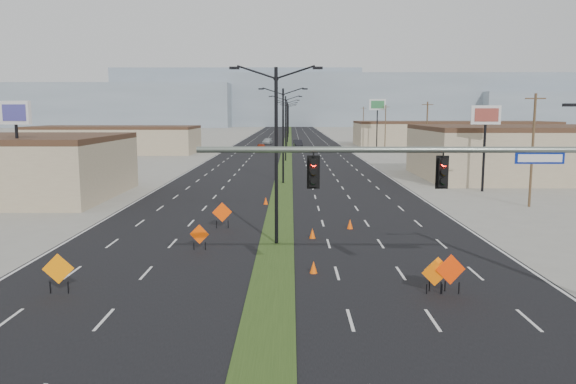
{
  "coord_description": "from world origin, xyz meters",
  "views": [
    {
      "loc": [
        0.83,
        -19.58,
        7.52
      ],
      "look_at": [
        0.67,
        10.81,
        3.2
      ],
      "focal_mm": 35.0,
      "sensor_mm": 36.0,
      "label": 1
    }
  ],
  "objects_px": {
    "cone_1": "(312,233)",
    "cone_3": "(266,201)",
    "pole_sign_east_near": "(486,122)",
    "cone_2": "(350,224)",
    "pole_sign_east_far": "(377,108)",
    "construction_sign_0": "(58,270)",
    "construction_sign_5": "(438,271)",
    "car_far": "(267,141)",
    "streetlight_4": "(288,121)",
    "streetlight_6": "(289,118)",
    "streetlight_5": "(288,119)",
    "construction_sign_1": "(199,235)",
    "car_mid": "(298,143)",
    "construction_sign_2": "(222,213)",
    "pole_sign_west": "(16,122)",
    "car_left": "(261,148)",
    "construction_sign_3": "(451,271)",
    "streetlight_3": "(287,123)",
    "construction_sign_4": "(435,275)",
    "streetlight_2": "(286,126)",
    "streetlight_1": "(283,132)",
    "signal_mast": "(490,184)",
    "cone_0": "(314,267)",
    "streetlight_0": "(276,150)"
  },
  "relations": [
    {
      "from": "construction_sign_4",
      "to": "pole_sign_west",
      "type": "height_order",
      "value": "pole_sign_west"
    },
    {
      "from": "construction_sign_3",
      "to": "cone_2",
      "type": "height_order",
      "value": "construction_sign_3"
    },
    {
      "from": "construction_sign_0",
      "to": "cone_2",
      "type": "height_order",
      "value": "construction_sign_0"
    },
    {
      "from": "streetlight_3",
      "to": "pole_sign_east_far",
      "type": "relative_size",
      "value": 0.98
    },
    {
      "from": "streetlight_4",
      "to": "cone_0",
      "type": "xyz_separation_m",
      "value": [
        1.9,
        -117.96,
        -5.12
      ]
    },
    {
      "from": "streetlight_0",
      "to": "streetlight_1",
      "type": "xyz_separation_m",
      "value": [
        0.0,
        28.0,
        0.0
      ]
    },
    {
      "from": "cone_1",
      "to": "streetlight_3",
      "type": "bearing_deg",
      "value": 91.47
    },
    {
      "from": "cone_3",
      "to": "streetlight_6",
      "type": "bearing_deg",
      "value": 89.54
    },
    {
      "from": "cone_2",
      "to": "pole_sign_east_far",
      "type": "bearing_deg",
      "value": 80.19
    },
    {
      "from": "car_far",
      "to": "cone_1",
      "type": "xyz_separation_m",
      "value": [
        6.93,
        -100.89,
        -0.37
      ]
    },
    {
      "from": "signal_mast",
      "to": "streetlight_6",
      "type": "xyz_separation_m",
      "value": [
        -8.56,
        178.0,
        0.63
      ]
    },
    {
      "from": "cone_1",
      "to": "pole_sign_east_far",
      "type": "height_order",
      "value": "pole_sign_east_far"
    },
    {
      "from": "cone_1",
      "to": "cone_3",
      "type": "xyz_separation_m",
      "value": [
        -3.37,
        12.54,
        -0.01
      ]
    },
    {
      "from": "streetlight_3",
      "to": "pole_sign_east_far",
      "type": "xyz_separation_m",
      "value": [
        18.48,
        0.08,
        2.95
      ]
    },
    {
      "from": "cone_0",
      "to": "streetlight_3",
      "type": "bearing_deg",
      "value": 91.21
    },
    {
      "from": "streetlight_4",
      "to": "cone_1",
      "type": "relative_size",
      "value": 15.92
    },
    {
      "from": "streetlight_4",
      "to": "cone_3",
      "type": "height_order",
      "value": "streetlight_4"
    },
    {
      "from": "car_left",
      "to": "construction_sign_0",
      "type": "relative_size",
      "value": 2.79
    },
    {
      "from": "streetlight_6",
      "to": "pole_sign_east_far",
      "type": "xyz_separation_m",
      "value": [
        18.48,
        -83.92,
        2.95
      ]
    },
    {
      "from": "construction_sign_0",
      "to": "construction_sign_5",
      "type": "distance_m",
      "value": 15.89
    },
    {
      "from": "streetlight_6",
      "to": "car_mid",
      "type": "relative_size",
      "value": 2.01
    },
    {
      "from": "signal_mast",
      "to": "construction_sign_4",
      "type": "distance_m",
      "value": 4.42
    },
    {
      "from": "streetlight_2",
      "to": "car_mid",
      "type": "relative_size",
      "value": 2.01
    },
    {
      "from": "streetlight_3",
      "to": "cone_2",
      "type": "distance_m",
      "value": 80.08
    },
    {
      "from": "streetlight_0",
      "to": "construction_sign_4",
      "type": "relative_size",
      "value": 6.87
    },
    {
      "from": "streetlight_5",
      "to": "car_far",
      "type": "relative_size",
      "value": 2.13
    },
    {
      "from": "streetlight_4",
      "to": "pole_sign_east_near",
      "type": "distance_m",
      "value": 92.19
    },
    {
      "from": "construction_sign_4",
      "to": "pole_sign_east_near",
      "type": "bearing_deg",
      "value": 69.1
    },
    {
      "from": "streetlight_6",
      "to": "construction_sign_5",
      "type": "height_order",
      "value": "streetlight_6"
    },
    {
      "from": "cone_1",
      "to": "car_far",
      "type": "bearing_deg",
      "value": 93.93
    },
    {
      "from": "car_mid",
      "to": "cone_3",
      "type": "xyz_separation_m",
      "value": [
        -3.54,
        -76.41,
        -0.51
      ]
    },
    {
      "from": "streetlight_1",
      "to": "construction_sign_4",
      "type": "distance_m",
      "value": 37.9
    },
    {
      "from": "car_mid",
      "to": "streetlight_6",
      "type": "bearing_deg",
      "value": 86.73
    },
    {
      "from": "car_far",
      "to": "pole_sign_west",
      "type": "relative_size",
      "value": 0.56
    },
    {
      "from": "streetlight_4",
      "to": "construction_sign_5",
      "type": "xyz_separation_m",
      "value": [
        7.02,
        -120.64,
        -4.54
      ]
    },
    {
      "from": "car_mid",
      "to": "cone_0",
      "type": "height_order",
      "value": "car_mid"
    },
    {
      "from": "streetlight_2",
      "to": "cone_1",
      "type": "xyz_separation_m",
      "value": [
        2.12,
        -54.59,
        -5.1
      ]
    },
    {
      "from": "car_mid",
      "to": "construction_sign_0",
      "type": "relative_size",
      "value": 2.9
    },
    {
      "from": "car_left",
      "to": "cone_2",
      "type": "relative_size",
      "value": 7.38
    },
    {
      "from": "streetlight_5",
      "to": "construction_sign_1",
      "type": "bearing_deg",
      "value": -91.7
    },
    {
      "from": "cone_3",
      "to": "streetlight_2",
      "type": "bearing_deg",
      "value": 88.31
    },
    {
      "from": "pole_sign_east_near",
      "to": "cone_3",
      "type": "bearing_deg",
      "value": -146.15
    },
    {
      "from": "construction_sign_4",
      "to": "cone_1",
      "type": "xyz_separation_m",
      "value": [
        -4.69,
        10.41,
        -0.54
      ]
    },
    {
      "from": "streetlight_4",
      "to": "streetlight_6",
      "type": "xyz_separation_m",
      "value": [
        0.0,
        56.0,
        0.0
      ]
    },
    {
      "from": "pole_sign_west",
      "to": "car_mid",
      "type": "bearing_deg",
      "value": 89.31
    },
    {
      "from": "streetlight_4",
      "to": "streetlight_6",
      "type": "height_order",
      "value": "same"
    },
    {
      "from": "car_mid",
      "to": "construction_sign_2",
      "type": "xyz_separation_m",
      "value": [
        -5.95,
        -85.98,
        0.19
      ]
    },
    {
      "from": "construction_sign_1",
      "to": "construction_sign_3",
      "type": "bearing_deg",
      "value": -24.52
    },
    {
      "from": "streetlight_6",
      "to": "car_left",
      "type": "xyz_separation_m",
      "value": [
        -4.85,
        -92.49,
        -4.6
      ]
    },
    {
      "from": "signal_mast",
      "to": "construction_sign_2",
      "type": "bearing_deg",
      "value": 130.32
    }
  ]
}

